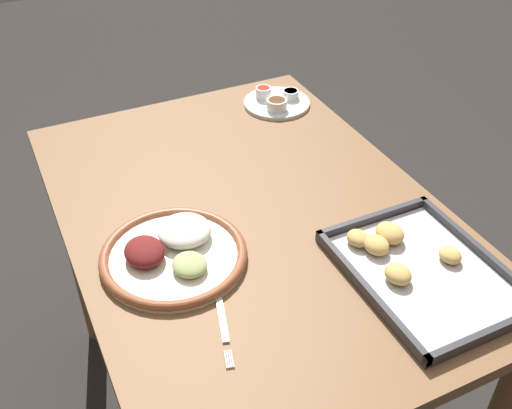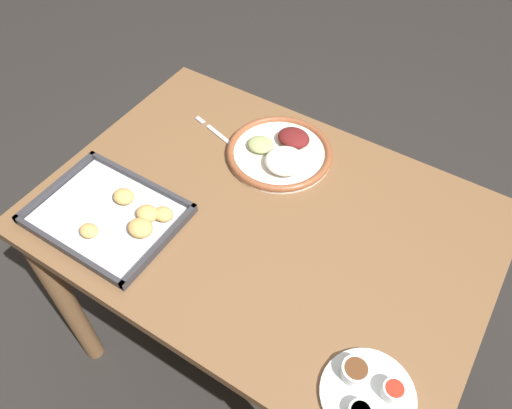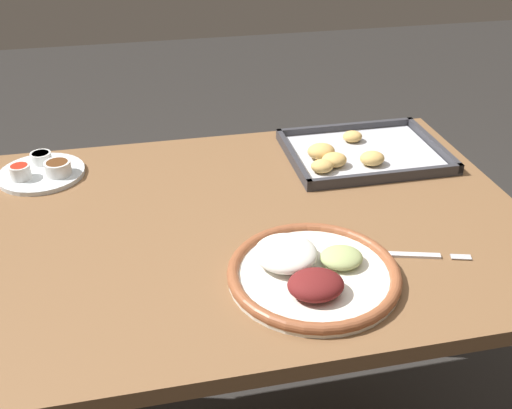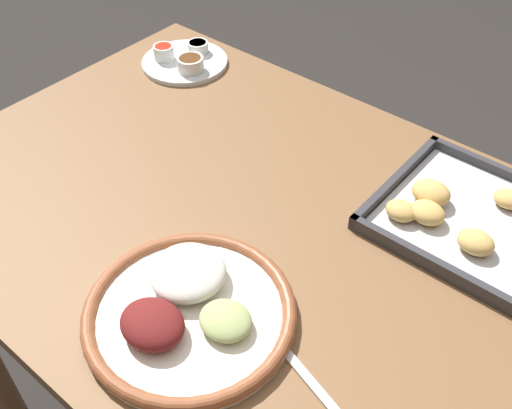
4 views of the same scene
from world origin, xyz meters
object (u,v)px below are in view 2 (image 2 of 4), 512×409
at_px(saucer_plate, 368,392).
at_px(baking_tray, 115,216).
at_px(fork, 222,138).
at_px(dinner_plate, 280,152).

height_order(saucer_plate, baking_tray, baking_tray).
bearing_deg(fork, saucer_plate, 161.34).
bearing_deg(dinner_plate, baking_tray, 60.29).
distance_m(saucer_plate, baking_tray, 0.70).
distance_m(dinner_plate, fork, 0.18).
bearing_deg(baking_tray, saucer_plate, 174.99).
xyz_separation_m(fork, baking_tray, (0.06, 0.38, 0.01)).
height_order(fork, baking_tray, baking_tray).
relative_size(fork, baking_tray, 0.60).
bearing_deg(dinner_plate, saucer_plate, 135.12).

